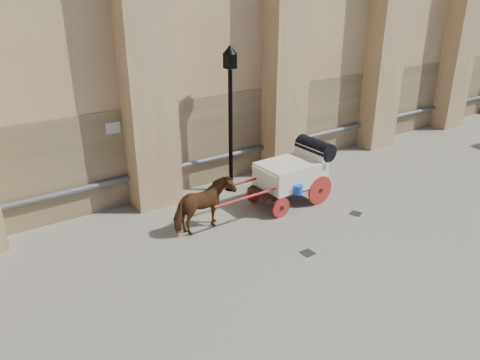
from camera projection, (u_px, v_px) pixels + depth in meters
ground at (249, 243)px, 12.36m from camera, size 90.00×90.00×0.00m
horse at (204, 206)px, 12.68m from camera, size 1.86×1.06×1.48m
carriage at (294, 171)px, 14.30m from camera, size 4.31×1.54×1.88m
street_lamp at (230, 116)px, 14.54m from camera, size 0.44×0.44×4.65m
drain_grate_near at (308, 253)px, 11.87m from camera, size 0.32×0.32×0.01m
drain_grate_far at (356, 213)px, 13.89m from camera, size 0.42×0.42×0.01m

